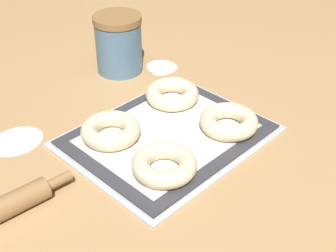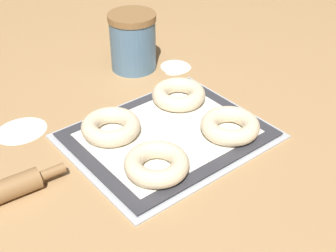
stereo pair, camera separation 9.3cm
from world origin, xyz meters
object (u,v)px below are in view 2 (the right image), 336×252
object	(u,v)px
bagel_back_right	(179,94)
flour_canister	(133,41)
bagel_front_left	(157,164)
bagel_front_right	(230,126)
bagel_back_left	(111,127)
baking_tray	(168,136)

from	to	relation	value
bagel_back_right	flour_canister	world-z (taller)	flour_canister
bagel_front_left	bagel_back_right	xyz separation A→B (m)	(0.19, 0.17, 0.00)
flour_canister	bagel_back_right	bearing A→B (deg)	-97.21
bagel_front_left	bagel_front_right	world-z (taller)	same
bagel_front_right	bagel_back_left	bearing A→B (deg)	141.89
bagel_back_left	bagel_front_right	bearing A→B (deg)	-38.11
bagel_front_left	bagel_front_right	distance (m)	0.20
bagel_back_left	flour_canister	bearing A→B (deg)	45.97
bagel_front_right	bagel_back_left	distance (m)	0.25
bagel_front_left	flour_canister	size ratio (longest dim) A/B	0.83
bagel_front_left	bagel_back_right	distance (m)	0.26
bagel_front_left	bagel_back_left	size ratio (longest dim) A/B	1.00
bagel_back_left	baking_tray	bearing A→B (deg)	-37.90
baking_tray	bagel_back_left	size ratio (longest dim) A/B	3.26
bagel_back_left	flour_canister	size ratio (longest dim) A/B	0.83
bagel_front_right	bagel_back_right	bearing A→B (deg)	91.00
bagel_front_right	bagel_back_right	distance (m)	0.16
bagel_back_right	flour_canister	distance (m)	0.22
bagel_front_left	bagel_front_right	size ratio (longest dim) A/B	1.00
bagel_front_right	bagel_back_right	world-z (taller)	same
flour_canister	baking_tray	bearing A→B (deg)	-112.77
baking_tray	bagel_front_right	xyz separation A→B (m)	(0.10, -0.08, 0.02)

